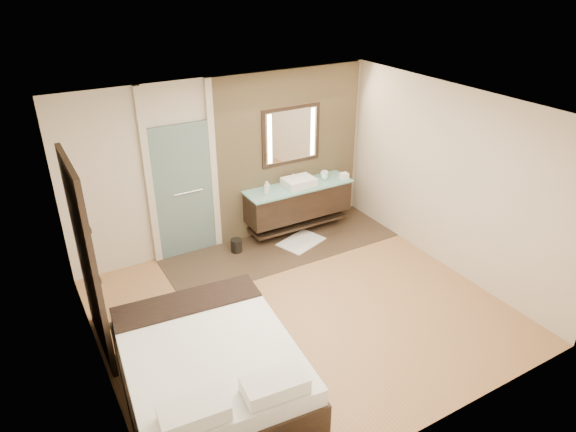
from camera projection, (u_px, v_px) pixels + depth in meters
floor at (301, 311)px, 6.84m from camera, size 5.00×5.00×0.00m
tile_strip at (282, 247)px, 8.34m from camera, size 3.80×1.30×0.01m
stone_wall at (289, 152)px, 8.43m from camera, size 2.60×0.08×2.70m
vanity at (298, 201)px, 8.55m from camera, size 1.85×0.55×0.88m
mirror_unit at (291, 135)px, 8.25m from camera, size 1.06×0.04×0.96m
frosted_door at (183, 186)px, 7.69m from camera, size 1.10×0.12×2.70m
shoji_partition at (87, 261)px, 5.67m from camera, size 0.06×1.20×2.40m
bed at (210, 370)px, 5.38m from camera, size 1.90×2.29×0.83m
bath_mat at (301, 242)px, 8.46m from camera, size 0.84×0.71×0.02m
waste_bin at (236, 246)px, 8.15m from camera, size 0.20×0.20×0.22m
tissue_box at (344, 176)px, 8.65m from camera, size 0.13×0.13×0.10m
soap_bottle_a at (266, 188)px, 8.07m from camera, size 0.09×0.09×0.20m
soap_bottle_b at (267, 186)px, 8.21m from camera, size 0.09×0.09×0.16m
soap_bottle_c at (324, 175)px, 8.60m from camera, size 0.12×0.12×0.15m
cup at (324, 174)px, 8.71m from camera, size 0.17×0.17×0.11m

